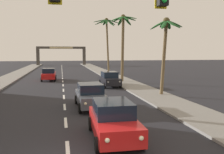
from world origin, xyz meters
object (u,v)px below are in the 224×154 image
sedan_parked_nearest_kerb (110,79)px  palm_right_second (165,37)px  sedan_third_in_queue (90,95)px  palm_right_farthest (107,32)px  sedan_oncoming_far (49,74)px  traffic_signal_mast (169,13)px  palm_right_third (123,35)px  sedan_lead_at_stop_bar (113,120)px  town_gateway_arch (61,53)px

sedan_parked_nearest_kerb → palm_right_second: (3.62, -6.82, 4.35)m
sedan_third_in_queue → palm_right_second: (7.03, 3.43, 4.35)m
sedan_third_in_queue → palm_right_farthest: (5.73, 24.24, 6.41)m
sedan_oncoming_far → palm_right_farthest: (9.37, 6.37, 6.41)m
palm_right_farthest → palm_right_second: bearing=-86.4°
traffic_signal_mast → palm_right_third: bearing=79.3°
sedan_lead_at_stop_bar → palm_right_third: palm_right_third is taller
sedan_oncoming_far → town_gateway_arch: town_gateway_arch is taller
town_gateway_arch → sedan_third_in_queue: bearing=-88.3°
sedan_parked_nearest_kerb → palm_right_third: palm_right_third is taller
sedan_oncoming_far → palm_right_farthest: bearing=34.2°
sedan_third_in_queue → palm_right_third: size_ratio=0.52×
sedan_lead_at_stop_bar → palm_right_third: bearing=74.4°
traffic_signal_mast → palm_right_third: (4.33, 22.85, 1.01)m
palm_right_second → palm_right_farthest: 20.95m
palm_right_third → sedan_third_in_queue: bearing=-113.0°
sedan_third_in_queue → palm_right_third: 15.94m
sedan_parked_nearest_kerb → sedan_third_in_queue: bearing=-108.4°
sedan_third_in_queue → palm_right_second: size_ratio=0.65×
sedan_lead_at_stop_bar → town_gateway_arch: (-2.02, 65.63, 2.92)m
sedan_lead_at_stop_bar → palm_right_farthest: palm_right_farthest is taller
sedan_parked_nearest_kerb → town_gateway_arch: bearing=96.0°
palm_right_second → town_gateway_arch: palm_right_second is taller
palm_right_second → palm_right_farthest: size_ratio=0.71×
sedan_oncoming_far → palm_right_second: size_ratio=0.65×
sedan_parked_nearest_kerb → palm_right_third: 6.85m
palm_right_farthest → sedan_third_in_queue: bearing=-103.3°
palm_right_second → town_gateway_arch: (-8.80, 55.85, -1.44)m
sedan_lead_at_stop_bar → palm_right_second: 12.67m
sedan_third_in_queue → palm_right_third: (5.89, 13.84, 5.27)m
sedan_parked_nearest_kerb → palm_right_third: size_ratio=0.52×
palm_right_third → palm_right_farthest: (-0.16, 10.40, 1.13)m
town_gateway_arch → sedan_lead_at_stop_bar: bearing=-88.2°
traffic_signal_mast → sedan_third_in_queue: size_ratio=2.32×
traffic_signal_mast → sedan_parked_nearest_kerb: traffic_signal_mast is taller
traffic_signal_mast → sedan_third_in_queue: (-1.56, 9.01, -4.26)m
sedan_oncoming_far → sedan_parked_nearest_kerb: same height
palm_right_third → palm_right_farthest: 10.46m
traffic_signal_mast → sedan_third_in_queue: bearing=99.8°
sedan_third_in_queue → town_gateway_arch: 59.38m
sedan_lead_at_stop_bar → palm_right_third: (5.64, 20.19, 5.27)m
traffic_signal_mast → sedan_oncoming_far: size_ratio=2.33×
traffic_signal_mast → palm_right_third: size_ratio=1.20×
sedan_lead_at_stop_bar → sedan_oncoming_far: 24.54m
traffic_signal_mast → sedan_parked_nearest_kerb: size_ratio=2.32×
palm_right_second → town_gateway_arch: bearing=99.0°
sedan_third_in_queue → town_gateway_arch: bearing=91.7°
sedan_oncoming_far → palm_right_third: 11.61m
sedan_lead_at_stop_bar → palm_right_farthest: (5.48, 30.59, 6.41)m
sedan_parked_nearest_kerb → palm_right_second: 8.86m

